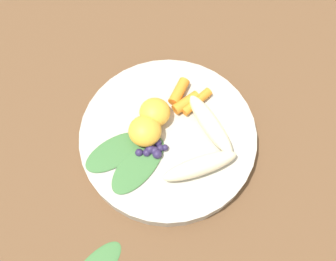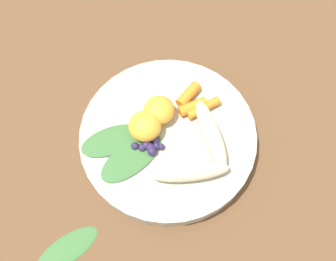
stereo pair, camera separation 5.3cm
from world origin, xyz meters
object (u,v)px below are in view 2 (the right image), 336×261
object	(u,v)px
bowl	(168,137)
banana_peeled_right	(190,172)
orange_segment_near	(145,126)
kale_leaf_stray	(67,249)
banana_peeled_left	(211,133)

from	to	relation	value
bowl	banana_peeled_right	size ratio (longest dim) A/B	2.42
bowl	orange_segment_near	bearing A→B (deg)	-59.12
bowl	orange_segment_near	xyz separation A→B (m)	(0.02, -0.03, 0.03)
bowl	banana_peeled_right	bearing A→B (deg)	61.47
bowl	kale_leaf_stray	bearing A→B (deg)	-4.47
banana_peeled_left	orange_segment_near	distance (m)	0.10
banana_peeled_right	orange_segment_near	size ratio (longest dim) A/B	2.29
kale_leaf_stray	orange_segment_near	bearing A→B (deg)	-157.13
banana_peeled_left	kale_leaf_stray	distance (m)	0.27
banana_peeled_right	kale_leaf_stray	xyz separation A→B (m)	(0.19, -0.08, -0.04)
banana_peeled_right	orange_segment_near	world-z (taller)	orange_segment_near
banana_peeled_right	kale_leaf_stray	world-z (taller)	banana_peeled_right
banana_peeled_left	kale_leaf_stray	xyz separation A→B (m)	(0.26, -0.07, -0.04)
bowl	kale_leaf_stray	world-z (taller)	bowl
orange_segment_near	banana_peeled_right	bearing A→B (deg)	79.48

